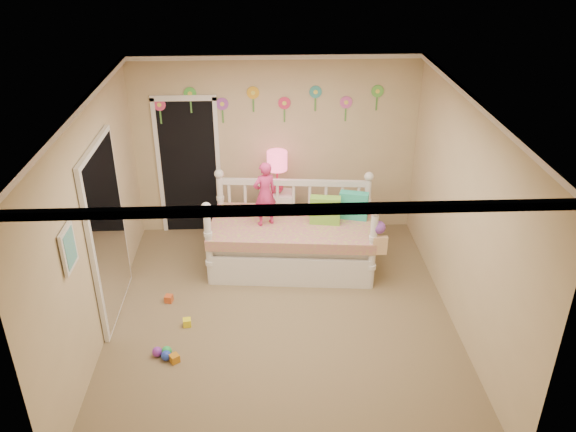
{
  "coord_description": "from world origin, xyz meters",
  "views": [
    {
      "loc": [
        -0.17,
        -5.56,
        4.28
      ],
      "look_at": [
        0.1,
        0.6,
        1.05
      ],
      "focal_mm": 36.48,
      "sensor_mm": 36.0,
      "label": 1
    }
  ],
  "objects_px": {
    "table_lamp": "(277,166)",
    "nightstand": "(278,216)",
    "child": "(265,194)",
    "daybed": "(292,226)"
  },
  "relations": [
    {
      "from": "daybed",
      "to": "nightstand",
      "type": "relative_size",
      "value": 2.93
    },
    {
      "from": "daybed",
      "to": "child",
      "type": "relative_size",
      "value": 2.51
    },
    {
      "from": "child",
      "to": "nightstand",
      "type": "relative_size",
      "value": 1.17
    },
    {
      "from": "nightstand",
      "to": "table_lamp",
      "type": "bearing_deg",
      "value": -82.52
    },
    {
      "from": "daybed",
      "to": "nightstand",
      "type": "distance_m",
      "value": 0.77
    },
    {
      "from": "table_lamp",
      "to": "nightstand",
      "type": "bearing_deg",
      "value": 90.0
    },
    {
      "from": "child",
      "to": "daybed",
      "type": "bearing_deg",
      "value": 162.63
    },
    {
      "from": "daybed",
      "to": "nightstand",
      "type": "height_order",
      "value": "daybed"
    },
    {
      "from": "daybed",
      "to": "table_lamp",
      "type": "bearing_deg",
      "value": 108.53
    },
    {
      "from": "daybed",
      "to": "nightstand",
      "type": "bearing_deg",
      "value": 108.53
    }
  ]
}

